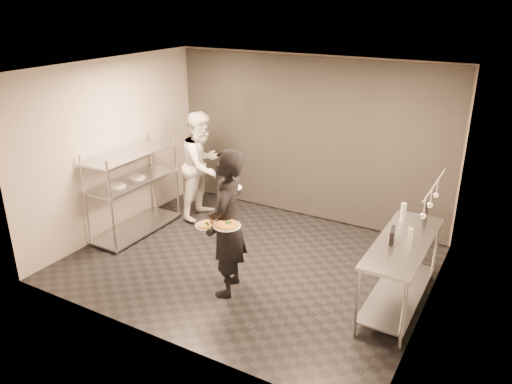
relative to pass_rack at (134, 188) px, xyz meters
The scene contains 13 objects.
room_shell 2.53m from the pass_rack, 28.77° to the left, with size 5.00×4.00×2.80m.
pass_rack is the anchor object (origin of this frame).
prep_counter 4.33m from the pass_rack, ahead, with size 0.60×1.80×0.92m.
utensil_rail 4.64m from the pass_rack, ahead, with size 0.07×1.20×0.31m.
waiter 2.41m from the pass_rack, 18.34° to the right, with size 0.71×0.47×1.96m, color black.
chef 1.24m from the pass_rack, 60.88° to the left, with size 0.91×0.71×1.88m, color white.
pizza_plate_near 2.33m from the pass_rack, 24.36° to the right, with size 0.29×0.29×0.05m.
pizza_plate_far 2.61m from the pass_rack, 21.46° to the right, with size 0.34×0.34×0.05m.
salad_plate 2.28m from the pass_rack, 11.17° to the right, with size 0.25×0.25×0.07m.
pos_monitor 4.22m from the pass_rack, ahead, with size 0.05×0.24×0.17m, color black.
bottle_green 4.22m from the pass_rack, ahead, with size 0.07×0.07×0.26m, color gray.
bottle_clear 4.41m from the pass_rack, ahead, with size 0.06×0.06×0.19m, color gray.
bottle_dark 4.49m from the pass_rack, 10.32° to the left, with size 0.06×0.06×0.21m, color black.
Camera 1 is at (3.28, -5.55, 3.70)m, focal length 35.00 mm.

